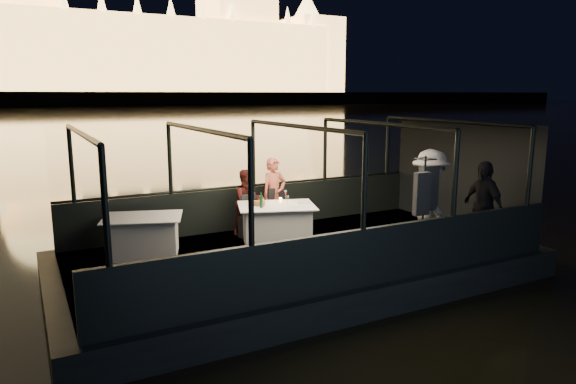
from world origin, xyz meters
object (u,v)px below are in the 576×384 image
dining_table_aft (144,235)px  coat_stand (423,212)px  person_woman_coral (274,195)px  wine_bottle (261,200)px  chair_port_left (252,216)px  dining_table_central (277,224)px  chair_port_right (280,211)px  passenger_dark (483,206)px  person_man_maroon (247,199)px  passenger_stripe (429,207)px

dining_table_aft → coat_stand: size_ratio=0.73×
person_woman_coral → wine_bottle: 1.31m
coat_stand → wine_bottle: coat_stand is taller
coat_stand → chair_port_left: bearing=124.9°
dining_table_central → chair_port_right: size_ratio=1.59×
dining_table_aft → chair_port_left: bearing=4.4°
passenger_dark → person_man_maroon: bearing=-123.4°
person_man_maroon → passenger_stripe: passenger_stripe is taller
wine_bottle → person_man_maroon: bearing=82.4°
coat_stand → wine_bottle: size_ratio=6.58×
coat_stand → person_man_maroon: coat_stand is taller
coat_stand → passenger_stripe: coat_stand is taller
passenger_dark → passenger_stripe: bearing=-103.5°
chair_port_left → passenger_stripe: (2.47, -2.38, 0.40)m
dining_table_central → passenger_stripe: size_ratio=0.76×
coat_stand → wine_bottle: 2.94m
dining_table_central → person_man_maroon: bearing=104.6°
chair_port_left → passenger_dark: (3.41, -2.76, 0.40)m
passenger_stripe → coat_stand: bearing=149.7°
coat_stand → person_man_maroon: bearing=122.3°
chair_port_left → chair_port_right: size_ratio=0.95×
chair_port_right → wine_bottle: size_ratio=3.24×
person_man_maroon → wine_bottle: size_ratio=4.81×
person_woman_coral → wine_bottle: bearing=-133.1°
chair_port_left → wine_bottle: (-0.11, -0.68, 0.47)m
dining_table_aft → person_woman_coral: size_ratio=0.88×
chair_port_left → person_woman_coral: person_woman_coral is taller
chair_port_right → passenger_stripe: size_ratio=0.48×
person_man_maroon → passenger_dark: 4.54m
chair_port_right → person_woman_coral: size_ratio=0.59×
person_man_maroon → wine_bottle: 0.97m
dining_table_aft → passenger_stripe: (4.66, -2.21, 0.47)m
coat_stand → passenger_dark: coat_stand is taller
dining_table_central → coat_stand: (1.70, -2.17, 0.51)m
coat_stand → chair_port_right: bearing=113.5°
dining_table_central → person_woman_coral: 1.12m
chair_port_left → passenger_stripe: 3.45m
person_woman_coral → passenger_stripe: bearing=-62.9°
dining_table_central → dining_table_aft: size_ratio=1.07×
person_woman_coral → passenger_stripe: (1.79, -2.74, 0.10)m
coat_stand → person_woman_coral: bearing=112.0°
dining_table_central → dining_table_aft: dining_table_central is taller
wine_bottle → passenger_dark: bearing=-30.6°
dining_table_central → chair_port_left: bearing=111.6°
chair_port_right → person_man_maroon: 0.75m
dining_table_central → dining_table_aft: bearing=169.6°
chair_port_right → passenger_stripe: bearing=-67.3°
dining_table_central → passenger_stripe: passenger_stripe is taller
chair_port_right → passenger_dark: passenger_dark is taller
dining_table_aft → person_woman_coral: person_woman_coral is taller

